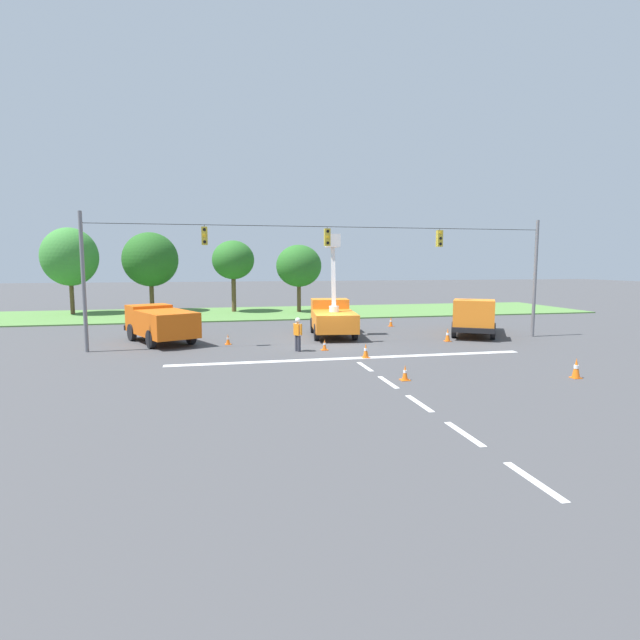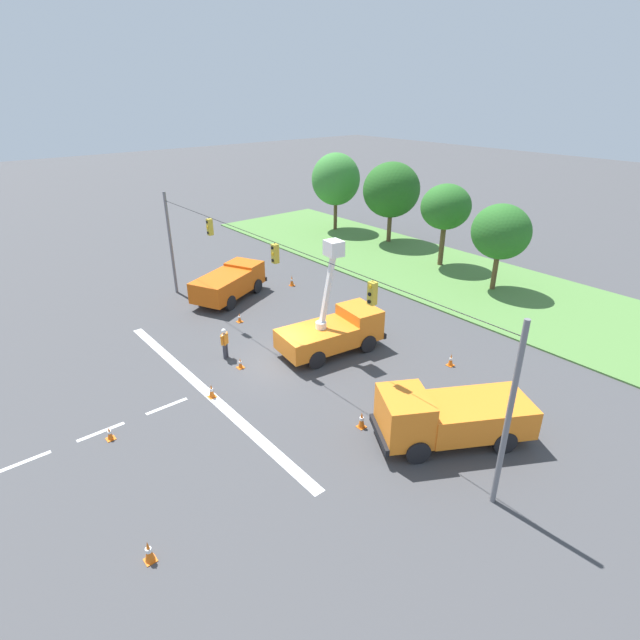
# 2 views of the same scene
# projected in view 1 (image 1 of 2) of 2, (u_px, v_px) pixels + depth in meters

# --- Properties ---
(ground_plane) EXTENTS (200.00, 200.00, 0.00)m
(ground_plane) POSITION_uv_depth(u_px,v_px,m) (331.00, 344.00, 28.56)
(ground_plane) COLOR #424244
(grass_verge) EXTENTS (56.00, 12.00, 0.10)m
(grass_verge) POSITION_uv_depth(u_px,v_px,m) (286.00, 313.00, 46.04)
(grass_verge) COLOR #517F3D
(grass_verge) RESTS_ON ground
(lane_markings) EXTENTS (17.60, 15.25, 0.01)m
(lane_markings) POSITION_uv_depth(u_px,v_px,m) (362.00, 364.00, 22.68)
(lane_markings) COLOR silver
(lane_markings) RESTS_ON ground
(signal_gantry) EXTENTS (26.20, 0.33, 7.20)m
(signal_gantry) POSITION_uv_depth(u_px,v_px,m) (330.00, 266.00, 28.04)
(signal_gantry) COLOR slate
(signal_gantry) RESTS_ON ground
(tree_far_west) EXTENTS (4.76, 4.85, 7.68)m
(tree_far_west) POSITION_uv_depth(u_px,v_px,m) (70.00, 257.00, 43.73)
(tree_far_west) COLOR brown
(tree_far_west) RESTS_ON ground
(tree_west) EXTENTS (5.02, 5.43, 7.41)m
(tree_west) POSITION_uv_depth(u_px,v_px,m) (150.00, 260.00, 46.08)
(tree_west) COLOR brown
(tree_west) RESTS_ON ground
(tree_centre) EXTENTS (3.86, 4.15, 6.66)m
(tree_centre) POSITION_uv_depth(u_px,v_px,m) (233.00, 260.00, 45.95)
(tree_centre) COLOR brown
(tree_centre) RESTS_ON ground
(tree_east) EXTENTS (4.17, 3.81, 6.26)m
(tree_east) POSITION_uv_depth(u_px,v_px,m) (299.00, 266.00, 45.84)
(tree_east) COLOR brown
(tree_east) RESTS_ON ground
(utility_truck_bucket_lift) EXTENTS (3.25, 6.19, 6.37)m
(utility_truck_bucket_lift) POSITION_uv_depth(u_px,v_px,m) (332.00, 315.00, 31.52)
(utility_truck_bucket_lift) COLOR orange
(utility_truck_bucket_lift) RESTS_ON ground
(utility_truck_support_near) EXTENTS (4.74, 6.41, 2.07)m
(utility_truck_support_near) POSITION_uv_depth(u_px,v_px,m) (160.00, 322.00, 28.80)
(utility_truck_support_near) COLOR #D6560F
(utility_truck_support_near) RESTS_ON ground
(utility_truck_support_far) EXTENTS (5.34, 6.78, 2.38)m
(utility_truck_support_far) POSITION_uv_depth(u_px,v_px,m) (474.00, 316.00, 31.91)
(utility_truck_support_far) COLOR orange
(utility_truck_support_far) RESTS_ON ground
(road_worker) EXTENTS (0.41, 0.58, 1.77)m
(road_worker) POSITION_uv_depth(u_px,v_px,m) (298.00, 332.00, 25.91)
(road_worker) COLOR #383842
(road_worker) RESTS_ON ground
(traffic_cone_foreground_left) EXTENTS (0.36, 0.36, 0.78)m
(traffic_cone_foreground_left) POSITION_uv_depth(u_px,v_px,m) (448.00, 335.00, 29.31)
(traffic_cone_foreground_left) COLOR orange
(traffic_cone_foreground_left) RESTS_ON ground
(traffic_cone_foreground_right) EXTENTS (0.36, 0.36, 0.82)m
(traffic_cone_foreground_right) POSITION_uv_depth(u_px,v_px,m) (576.00, 368.00, 19.91)
(traffic_cone_foreground_right) COLOR orange
(traffic_cone_foreground_right) RESTS_ON ground
(traffic_cone_mid_left) EXTENTS (0.36, 0.36, 0.61)m
(traffic_cone_mid_left) POSITION_uv_depth(u_px,v_px,m) (228.00, 339.00, 28.17)
(traffic_cone_mid_left) COLOR orange
(traffic_cone_mid_left) RESTS_ON ground
(traffic_cone_mid_right) EXTENTS (0.36, 0.36, 0.58)m
(traffic_cone_mid_right) POSITION_uv_depth(u_px,v_px,m) (325.00, 345.00, 26.34)
(traffic_cone_mid_right) COLOR orange
(traffic_cone_mid_right) RESTS_ON ground
(traffic_cone_near_bucket) EXTENTS (0.36, 0.36, 0.70)m
(traffic_cone_near_bucket) POSITION_uv_depth(u_px,v_px,m) (391.00, 322.00, 36.29)
(traffic_cone_near_bucket) COLOR orange
(traffic_cone_near_bucket) RESTS_ON ground
(traffic_cone_lane_edge_a) EXTENTS (0.36, 0.36, 0.61)m
(traffic_cone_lane_edge_a) POSITION_uv_depth(u_px,v_px,m) (405.00, 373.00, 19.55)
(traffic_cone_lane_edge_a) COLOR orange
(traffic_cone_lane_edge_a) RESTS_ON ground
(traffic_cone_lane_edge_b) EXTENTS (0.36, 0.36, 0.72)m
(traffic_cone_lane_edge_b) POSITION_uv_depth(u_px,v_px,m) (366.00, 351.00, 24.22)
(traffic_cone_lane_edge_b) COLOR orange
(traffic_cone_lane_edge_b) RESTS_ON ground
(traffic_cone_far_left) EXTENTS (0.36, 0.36, 0.79)m
(traffic_cone_far_left) POSITION_uv_depth(u_px,v_px,m) (180.00, 325.00, 33.70)
(traffic_cone_far_left) COLOR orange
(traffic_cone_far_left) RESTS_ON ground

